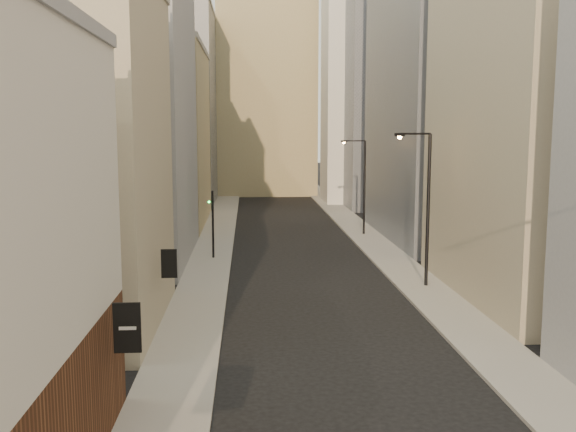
{
  "coord_description": "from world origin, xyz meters",
  "views": [
    {
      "loc": [
        -3.75,
        -4.27,
        9.3
      ],
      "look_at": [
        -2.18,
        20.97,
        5.9
      ],
      "focal_mm": 40.0,
      "sensor_mm": 36.0,
      "label": 1
    }
  ],
  "objects_px": {
    "clock_tower": "(266,73)",
    "white_tower": "(356,56)",
    "traffic_light_left": "(213,211)",
    "streetlamp_far": "(362,181)",
    "streetlamp_mid": "(425,200)"
  },
  "relations": [
    {
      "from": "clock_tower",
      "to": "white_tower",
      "type": "bearing_deg",
      "value": -51.84
    },
    {
      "from": "clock_tower",
      "to": "white_tower",
      "type": "height_order",
      "value": "clock_tower"
    },
    {
      "from": "streetlamp_far",
      "to": "white_tower",
      "type": "bearing_deg",
      "value": 97.52
    },
    {
      "from": "clock_tower",
      "to": "streetlamp_far",
      "type": "xyz_separation_m",
      "value": [
        7.28,
        -40.43,
        -12.82
      ]
    },
    {
      "from": "traffic_light_left",
      "to": "streetlamp_mid",
      "type": "bearing_deg",
      "value": 161.56
    },
    {
      "from": "streetlamp_mid",
      "to": "traffic_light_left",
      "type": "distance_m",
      "value": 15.93
    },
    {
      "from": "clock_tower",
      "to": "streetlamp_far",
      "type": "height_order",
      "value": "clock_tower"
    },
    {
      "from": "white_tower",
      "to": "traffic_light_left",
      "type": "distance_m",
      "value": 42.66
    },
    {
      "from": "white_tower",
      "to": "streetlamp_far",
      "type": "xyz_separation_m",
      "value": [
        -3.72,
        -26.43,
        -13.79
      ]
    },
    {
      "from": "streetlamp_far",
      "to": "traffic_light_left",
      "type": "xyz_separation_m",
      "value": [
        -12.59,
        -10.0,
        -1.27
      ]
    },
    {
      "from": "clock_tower",
      "to": "traffic_light_left",
      "type": "relative_size",
      "value": 8.98
    },
    {
      "from": "streetlamp_far",
      "to": "traffic_light_left",
      "type": "distance_m",
      "value": 16.13
    },
    {
      "from": "white_tower",
      "to": "streetlamp_mid",
      "type": "bearing_deg",
      "value": -94.34
    },
    {
      "from": "clock_tower",
      "to": "traffic_light_left",
      "type": "bearing_deg",
      "value": -96.01
    },
    {
      "from": "clock_tower",
      "to": "streetlamp_mid",
      "type": "bearing_deg",
      "value": -82.81
    }
  ]
}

